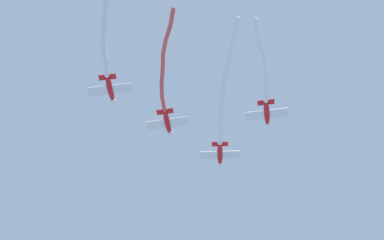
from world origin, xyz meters
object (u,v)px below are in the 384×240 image
Objects in this scene: airplane_lead at (220,154)px; airplane_slot at (110,89)px; airplane_left_wing at (167,123)px; airplane_right_wing at (267,114)px.

airplane_lead is 23.85m from airplane_slot.
airplane_lead reaches higher than airplane_slot.
airplane_right_wing is at bearing -86.34° from airplane_left_wing.
airplane_right_wing is (3.46, 11.42, 0.30)m from airplane_lead.
airplane_left_wing is 1.00× the size of airplane_right_wing.
airplane_lead and airplane_left_wing have the same top height.
airplane_lead is 11.91m from airplane_left_wing.
airplane_left_wing is 17.73m from airplane_right_wing.
airplane_slot is (21.97, -9.27, -0.30)m from airplane_lead.
airplane_left_wing is at bearing 92.08° from airplane_right_wing.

